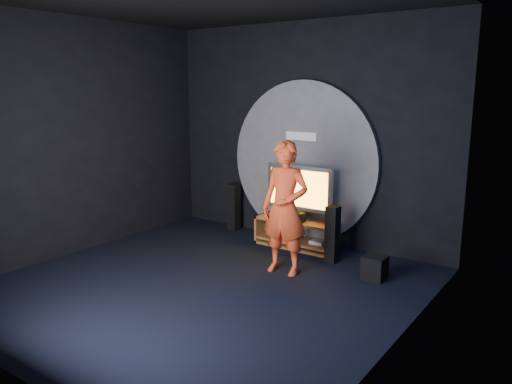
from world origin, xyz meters
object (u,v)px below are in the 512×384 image
media_console (297,235)px  tower_speaker_right (332,234)px  subwoofer (375,268)px  tower_speaker_left (234,207)px  tv (299,190)px  player (285,208)px

media_console → tower_speaker_right: bearing=-21.3°
tower_speaker_right → subwoofer: tower_speaker_right is taller
tower_speaker_left → tv: bearing=-6.2°
subwoofer → player: (-1.10, -0.48, 0.75)m
media_console → tower_speaker_left: 1.45m
media_console → subwoofer: size_ratio=4.22×
media_console → tower_speaker_right: tower_speaker_right is taller
subwoofer → tv: bearing=157.4°
tower_speaker_right → player: 0.96m
tower_speaker_right → player: (-0.34, -0.75, 0.49)m
subwoofer → media_console: bearing=159.5°
media_console → tv: bearing=96.3°
tower_speaker_left → tower_speaker_right: same height
tower_speaker_left → tower_speaker_right: 2.26m
tv → player: size_ratio=0.63×
media_console → player: bearing=-67.6°
tower_speaker_left → subwoofer: (2.95, -0.79, -0.26)m
tower_speaker_right → tower_speaker_left: bearing=166.6°
player → media_console: bearing=106.8°
tv → subwoofer: 1.83m
tower_speaker_left → tower_speaker_right: (2.19, -0.52, 0.00)m
media_console → tv: size_ratio=1.16×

